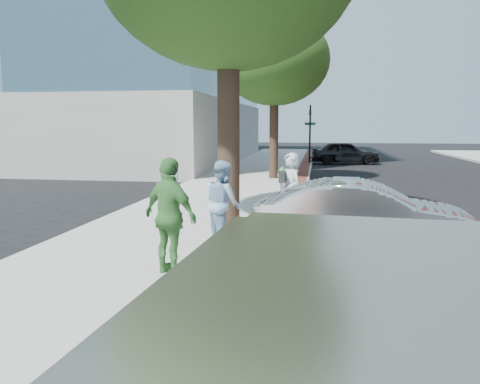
% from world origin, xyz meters
% --- Properties ---
extents(ground, '(120.00, 120.00, 0.00)m').
position_xyz_m(ground, '(0.00, 0.00, 0.00)').
color(ground, black).
rests_on(ground, ground).
extents(sidewalk, '(5.00, 60.00, 0.15)m').
position_xyz_m(sidewalk, '(-1.50, 8.00, 0.07)').
color(sidewalk, '#9E9991').
rests_on(sidewalk, ground).
extents(brick_strip, '(0.60, 60.00, 0.01)m').
position_xyz_m(brick_strip, '(0.70, 8.00, 0.15)').
color(brick_strip, brown).
rests_on(brick_strip, sidewalk).
extents(curb, '(0.10, 60.00, 0.15)m').
position_xyz_m(curb, '(1.05, 8.00, 0.07)').
color(curb, gray).
rests_on(curb, ground).
extents(office_base, '(18.20, 22.20, 4.00)m').
position_xyz_m(office_base, '(-13.00, 22.00, 2.00)').
color(office_base, gray).
rests_on(office_base, ground).
extents(signal_near, '(0.70, 0.15, 3.80)m').
position_xyz_m(signal_near, '(0.90, 22.00, 2.25)').
color(signal_near, black).
rests_on(signal_near, ground).
extents(tree_far, '(4.80, 4.80, 7.14)m').
position_xyz_m(tree_far, '(-0.50, 12.00, 5.30)').
color(tree_far, black).
rests_on(tree_far, sidewalk).
extents(parking_meter, '(0.12, 0.32, 1.47)m').
position_xyz_m(parking_meter, '(0.74, 0.98, 1.21)').
color(parking_meter, gray).
rests_on(parking_meter, sidewalk).
extents(person_gray, '(0.71, 0.77, 1.78)m').
position_xyz_m(person_gray, '(0.90, 1.13, 1.04)').
color(person_gray, '#B2B2B8').
rests_on(person_gray, sidewalk).
extents(person_officer, '(1.00, 1.04, 1.69)m').
position_xyz_m(person_officer, '(-0.34, -0.06, 0.99)').
color(person_officer, '#85AACE').
rests_on(person_officer, sidewalk).
extents(person_green, '(1.17, 0.93, 1.86)m').
position_xyz_m(person_green, '(-0.79, -1.97, 1.08)').
color(person_green, '#42843C').
rests_on(person_green, sidewalk).
extents(sedan_silver, '(4.36, 1.71, 1.41)m').
position_xyz_m(sedan_silver, '(2.42, 0.50, 0.71)').
color(sedan_silver, silver).
rests_on(sedan_silver, ground).
extents(bg_car, '(4.52, 2.18, 1.49)m').
position_xyz_m(bg_car, '(3.18, 22.18, 0.74)').
color(bg_car, black).
rests_on(bg_car, ground).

